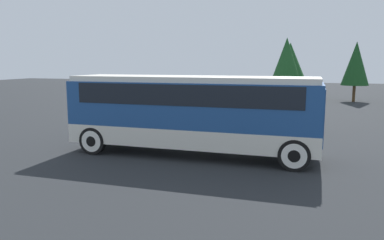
% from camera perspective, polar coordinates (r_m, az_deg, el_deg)
% --- Properties ---
extents(ground_plane, '(120.00, 120.00, 0.00)m').
position_cam_1_polar(ground_plane, '(15.84, 0.00, -5.30)').
color(ground_plane, '#26282B').
extents(tour_bus, '(10.27, 2.67, 3.29)m').
position_cam_1_polar(tour_bus, '(15.44, 0.34, 1.85)').
color(tour_bus, silver).
rests_on(tour_bus, ground_plane).
extents(parked_car_near, '(4.59, 1.93, 1.44)m').
position_cam_1_polar(parked_car_near, '(25.72, -4.00, 1.78)').
color(parked_car_near, maroon).
rests_on(parked_car_near, ground_plane).
extents(parked_car_mid, '(4.76, 1.95, 1.51)m').
position_cam_1_polar(parked_car_mid, '(21.51, 11.53, 0.30)').
color(parked_car_mid, '#BCBCC1').
rests_on(parked_car_mid, ground_plane).
extents(parked_car_far, '(4.54, 1.88, 1.46)m').
position_cam_1_polar(parked_car_far, '(21.68, -7.69, 0.41)').
color(parked_car_far, navy).
rests_on(parked_car_far, ground_plane).
extents(tree_left, '(2.61, 2.61, 5.84)m').
position_cam_1_polar(tree_left, '(40.10, 23.69, 7.88)').
color(tree_left, brown).
rests_on(tree_left, ground_plane).
extents(tree_center, '(3.50, 3.50, 5.92)m').
position_cam_1_polar(tree_center, '(41.89, 14.68, 8.56)').
color(tree_center, brown).
rests_on(tree_center, ground_plane).
extents(tree_right, '(3.16, 3.16, 6.40)m').
position_cam_1_polar(tree_right, '(40.82, 14.20, 8.82)').
color(tree_right, brown).
rests_on(tree_right, ground_plane).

